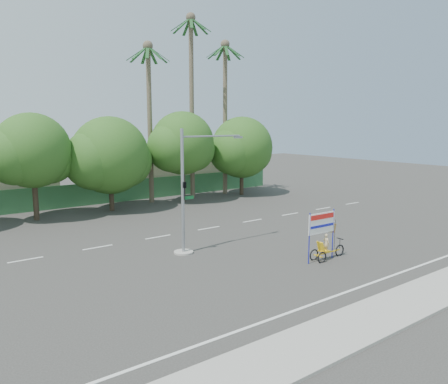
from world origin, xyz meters
TOP-DOWN VIEW (x-y plane):
  - ground at (0.00, 0.00)m, footprint 120.00×120.00m
  - sidewalk_near at (0.00, -7.50)m, footprint 50.00×2.40m
  - fence at (0.00, 21.50)m, footprint 38.00×0.08m
  - building_right at (8.00, 26.00)m, footprint 14.00×8.00m
  - tree_left at (-7.05, 18.00)m, footprint 6.66×5.60m
  - tree_center at (-1.05, 18.00)m, footprint 7.62×6.40m
  - tree_right at (5.95, 18.00)m, footprint 6.90×5.80m
  - tree_far_right at (12.95, 18.00)m, footprint 7.38×6.20m
  - palm_tall at (8.00, 19.50)m, footprint 3.73×3.79m
  - palm_mid at (12.00, 19.50)m, footprint 3.73×3.79m
  - palm_short at (3.50, 19.50)m, footprint 3.73×3.79m
  - traffic_signal at (-2.20, 3.98)m, footprint 4.72×1.10m
  - trike_billboard at (2.94, -1.57)m, footprint 2.81×0.66m

SIDE VIEW (x-z plane):
  - ground at x=0.00m, z-range 0.00..0.00m
  - sidewalk_near at x=0.00m, z-range 0.00..0.12m
  - fence at x=0.00m, z-range 0.00..2.00m
  - trike_billboard at x=2.94m, z-range -0.27..2.49m
  - building_right at x=8.00m, z-range 0.00..3.60m
  - traffic_signal at x=-2.20m, z-range -0.58..6.42m
  - tree_center at x=-1.05m, z-range 0.54..8.39m
  - tree_far_right at x=12.95m, z-range 0.68..8.61m
  - tree_left at x=-7.05m, z-range 1.02..9.09m
  - tree_right at x=5.95m, z-range 1.06..9.42m
  - palm_short at x=3.50m, z-range 1.64..16.09m
  - palm_mid at x=12.00m, z-range 1.67..17.12m
  - palm_tall at x=8.00m, z-range 1.74..19.19m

